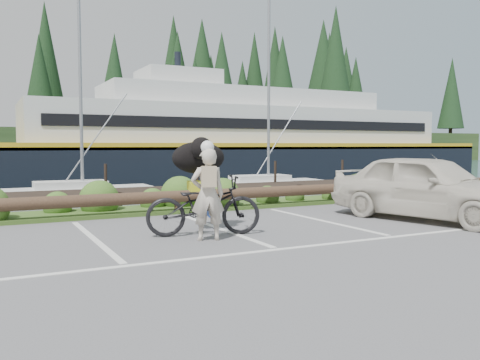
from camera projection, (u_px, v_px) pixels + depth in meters
name	position (u px, v px, depth m)	size (l,w,h in m)	color
ground	(267.00, 246.00, 8.94)	(72.00, 72.00, 0.00)	#545456
harbor_backdrop	(17.00, 156.00, 78.93)	(170.00, 160.00, 30.00)	#1A3640
vegetation_strip	(169.00, 209.00, 13.65)	(34.00, 1.60, 0.10)	#3D5B21
log_rail	(177.00, 214.00, 13.03)	(32.00, 0.30, 0.60)	#443021
bicycle	(204.00, 206.00, 9.90)	(0.78, 2.24, 1.17)	black
cyclist	(208.00, 195.00, 9.37)	(0.62, 0.41, 1.71)	beige
dog	(199.00, 158.00, 10.53)	(1.15, 0.56, 0.66)	black
parked_car	(428.00, 187.00, 11.94)	(1.85, 4.59, 1.57)	beige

